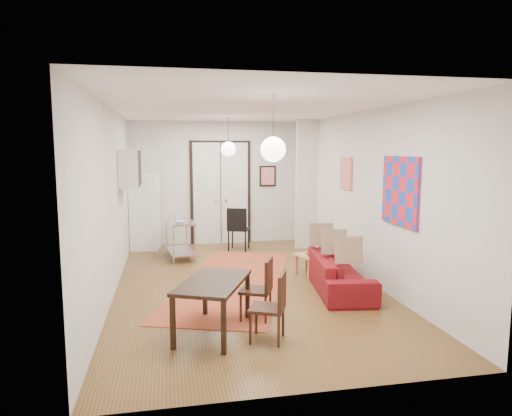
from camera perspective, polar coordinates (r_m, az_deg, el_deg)
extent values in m
plane|color=brown|center=(7.75, -1.35, -9.51)|extent=(7.00, 7.00, 0.00)
cube|color=white|center=(7.44, -1.42, 12.37)|extent=(4.20, 7.00, 0.02)
cube|color=silver|center=(10.91, -4.48, 3.15)|extent=(4.20, 0.02, 2.90)
cube|color=silver|center=(4.09, 6.91, -4.03)|extent=(4.20, 0.02, 2.90)
cube|color=silver|center=(7.41, -17.62, 0.81)|extent=(0.02, 7.00, 2.90)
cube|color=silver|center=(8.08, 13.46, 1.48)|extent=(0.02, 7.00, 2.90)
cube|color=white|center=(10.89, -4.44, 1.82)|extent=(1.44, 0.06, 2.50)
cube|color=silver|center=(10.37, 6.36, 2.91)|extent=(0.50, 0.10, 2.90)
cube|color=white|center=(8.84, -15.48, 4.83)|extent=(0.35, 1.00, 0.70)
cube|color=red|center=(6.94, 17.59, 2.05)|extent=(0.05, 1.00, 1.00)
cube|color=beige|center=(8.78, 11.22, 4.29)|extent=(0.05, 0.50, 0.60)
cube|color=red|center=(11.06, 1.47, 4.01)|extent=(0.40, 0.03, 0.50)
cube|color=#A77645|center=(9.35, -16.18, 5.24)|extent=(0.03, 0.44, 0.54)
sphere|color=white|center=(9.39, -3.47, 7.36)|extent=(0.30, 0.30, 0.30)
cylinder|color=black|center=(9.40, -3.49, 9.80)|extent=(0.01, 0.01, 0.50)
sphere|color=white|center=(5.46, 2.15, 7.33)|extent=(0.30, 0.30, 0.30)
cylinder|color=black|center=(5.47, 2.17, 11.53)|extent=(0.01, 0.01, 0.50)
cube|color=#C64B31|center=(7.95, -2.91, -9.04)|extent=(2.91, 4.62, 0.01)
imported|color=maroon|center=(7.50, 10.33, -7.95)|extent=(2.04, 1.03, 0.57)
cube|color=tan|center=(8.37, 7.96, -5.72)|extent=(0.98, 0.75, 0.04)
cube|color=tan|center=(8.12, 5.79, -7.49)|extent=(0.06, 0.06, 0.35)
cube|color=tan|center=(8.37, 10.87, -7.13)|extent=(0.06, 0.06, 0.35)
cube|color=tan|center=(8.48, 5.03, -6.84)|extent=(0.06, 0.06, 0.35)
cube|color=tan|center=(8.72, 9.93, -6.52)|extent=(0.06, 0.06, 0.35)
imported|color=#416F32|center=(8.36, 8.63, -4.30)|extent=(0.39, 0.42, 0.38)
cube|color=#B7B9BC|center=(9.51, -9.49, -1.69)|extent=(0.65, 1.09, 0.03)
cube|color=#B7B9BC|center=(9.63, -9.41, -5.30)|extent=(0.60, 1.04, 0.03)
cylinder|color=#B7B9BC|center=(9.12, -10.71, -4.57)|extent=(0.04, 0.04, 0.77)
cylinder|color=#B7B9BC|center=(9.13, -7.99, -4.50)|extent=(0.04, 0.04, 0.77)
cylinder|color=#B7B9BC|center=(10.04, -10.75, -3.47)|extent=(0.04, 0.04, 0.77)
cylinder|color=#B7B9BC|center=(10.05, -8.28, -3.40)|extent=(0.04, 0.04, 0.77)
imported|color=beige|center=(9.21, -9.44, -1.74)|extent=(0.23, 0.23, 0.05)
imported|color=#518BB0|center=(9.75, -9.83, -0.90)|extent=(0.09, 0.09, 0.16)
cube|color=white|center=(10.57, -13.70, -0.41)|extent=(0.68, 0.68, 1.71)
cube|color=black|center=(5.66, -5.40, -9.24)|extent=(1.10, 1.37, 0.04)
cube|color=black|center=(5.22, -8.09, -14.59)|extent=(0.07, 0.07, 0.61)
cube|color=black|center=(5.28, -1.41, -14.25)|extent=(0.07, 0.07, 0.61)
cube|color=black|center=(6.26, -8.64, -10.81)|extent=(0.07, 0.07, 0.61)
cube|color=black|center=(6.31, -3.12, -10.59)|extent=(0.07, 0.07, 0.61)
cube|color=#3A1B12|center=(6.14, -0.03, -10.26)|extent=(0.51, 0.50, 0.04)
cube|color=#3A1B12|center=(6.25, -0.34, -7.81)|extent=(0.19, 0.36, 0.41)
cylinder|color=#3A1B12|center=(6.02, -1.23, -12.59)|extent=(0.03, 0.03, 0.39)
cylinder|color=#3A1B12|center=(6.08, 1.77, -12.39)|extent=(0.03, 0.03, 0.39)
cylinder|color=#3A1B12|center=(6.33, -1.75, -11.58)|extent=(0.03, 0.03, 0.39)
cylinder|color=#3A1B12|center=(6.39, 1.10, -11.41)|extent=(0.03, 0.03, 0.39)
cube|color=#3A1B12|center=(5.49, 1.40, -12.43)|extent=(0.51, 0.50, 0.04)
cube|color=#3A1B12|center=(5.59, 1.01, -9.66)|extent=(0.19, 0.36, 0.41)
cylinder|color=#3A1B12|center=(5.38, 0.09, -15.10)|extent=(0.03, 0.03, 0.39)
cylinder|color=#3A1B12|center=(5.45, 3.46, -14.83)|extent=(0.03, 0.03, 0.39)
cylinder|color=#3A1B12|center=(5.69, -0.58, -13.84)|extent=(0.03, 0.03, 0.39)
cylinder|color=#3A1B12|center=(5.75, 2.61, -13.61)|extent=(0.03, 0.03, 0.39)
cube|color=black|center=(10.22, -2.17, -2.65)|extent=(0.57, 0.57, 0.04)
cube|color=black|center=(10.37, -2.35, -1.06)|extent=(0.43, 0.20, 0.47)
cylinder|color=black|center=(10.05, -3.07, -4.19)|extent=(0.03, 0.03, 0.47)
cylinder|color=black|center=(10.11, -0.93, -4.12)|extent=(0.03, 0.03, 0.47)
cylinder|color=black|center=(10.42, -3.37, -3.78)|extent=(0.03, 0.03, 0.47)
cylinder|color=black|center=(10.48, -1.30, -3.71)|extent=(0.03, 0.03, 0.47)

